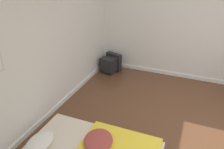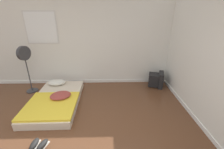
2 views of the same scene
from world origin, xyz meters
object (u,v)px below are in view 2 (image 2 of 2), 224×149
at_px(mattress_bed, 56,100).
at_px(crt_tv, 156,80).
at_px(standing_fan, 25,60).
at_px(sneaker_pair, 38,145).

bearing_deg(mattress_bed, crt_tv, 17.50).
bearing_deg(crt_tv, standing_fan, -176.79).
height_order(crt_tv, sneaker_pair, crt_tv).
distance_m(mattress_bed, standing_fan, 1.43).
bearing_deg(crt_tv, mattress_bed, -162.50).
distance_m(mattress_bed, sneaker_pair, 1.36).
relative_size(crt_tv, standing_fan, 0.39).
xyz_separation_m(mattress_bed, standing_fan, (-0.93, 0.69, 0.84)).
bearing_deg(standing_fan, sneaker_pair, -62.94).
height_order(mattress_bed, crt_tv, crt_tv).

